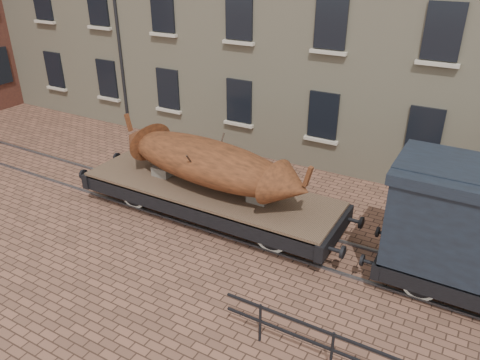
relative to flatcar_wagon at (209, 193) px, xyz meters
The scene contains 4 objects.
ground 1.14m from the flatcar_wagon, ahead, with size 90.00×90.00×0.00m, color brown.
rail_track 1.12m from the flatcar_wagon, ahead, with size 30.00×1.52×0.06m.
flatcar_wagon is the anchor object (origin of this frame).
iron_boat 1.07m from the flatcar_wagon, behind, with size 6.98×2.64×1.66m.
Camera 1 is at (6.34, -10.55, 7.72)m, focal length 35.00 mm.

